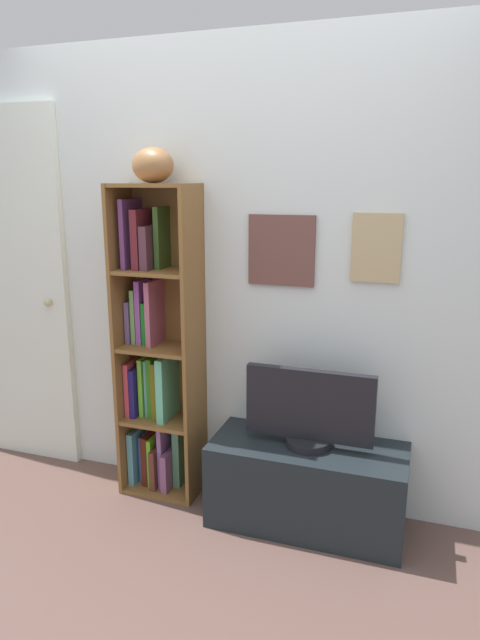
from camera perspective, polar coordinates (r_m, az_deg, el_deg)
The scene contains 7 objects.
ground at distance 2.50m, azimuth -10.11°, elevation -29.16°, with size 5.20×5.20×0.04m, color brown.
back_wall at distance 2.90m, azimuth -0.35°, elevation 4.22°, with size 4.80×0.08×2.38m.
bookshelf at distance 3.04m, azimuth -8.56°, elevation -3.74°, with size 0.42×0.27×1.67m.
football at distance 2.86m, azimuth -8.94°, elevation 15.38°, with size 0.28×0.17×0.17m, color olive.
tv_stand at distance 2.91m, azimuth 6.85°, elevation -16.44°, with size 0.96×0.41×0.43m.
television at distance 2.73m, azimuth 7.10°, elevation -9.14°, with size 0.62×0.22×0.39m.
door at distance 3.62m, azimuth -22.87°, elevation 2.77°, with size 0.86×0.09×2.10m.
Camera 1 is at (0.94, -1.57, 1.69)m, focal length 31.25 mm.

